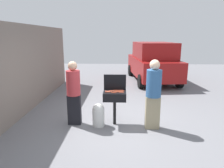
% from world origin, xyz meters
% --- Properties ---
extents(ground_plane, '(24.00, 24.00, 0.00)m').
position_xyz_m(ground_plane, '(0.00, 0.00, 0.00)').
color(ground_plane, slate).
extents(house_wall_side, '(0.24, 8.00, 2.69)m').
position_xyz_m(house_wall_side, '(-2.91, 1.00, 1.35)').
color(house_wall_side, slate).
rests_on(house_wall_side, ground).
extents(bbq_grill, '(0.60, 0.44, 0.91)m').
position_xyz_m(bbq_grill, '(-0.06, -0.10, 0.77)').
color(bbq_grill, black).
rests_on(bbq_grill, ground).
extents(grill_lid_open, '(0.60, 0.05, 0.42)m').
position_xyz_m(grill_lid_open, '(-0.06, 0.12, 1.12)').
color(grill_lid_open, black).
rests_on(grill_lid_open, bbq_grill).
extents(hot_dog_0, '(0.13, 0.03, 0.03)m').
position_xyz_m(hot_dog_0, '(0.10, 0.01, 0.92)').
color(hot_dog_0, '#B74C33').
rests_on(hot_dog_0, bbq_grill).
extents(hot_dog_1, '(0.13, 0.04, 0.03)m').
position_xyz_m(hot_dog_1, '(-0.13, -0.04, 0.92)').
color(hot_dog_1, '#B74C33').
rests_on(hot_dog_1, bbq_grill).
extents(hot_dog_2, '(0.13, 0.04, 0.03)m').
position_xyz_m(hot_dog_2, '(-0.19, -0.13, 0.92)').
color(hot_dog_2, '#C6593D').
rests_on(hot_dog_2, bbq_grill).
extents(hot_dog_3, '(0.13, 0.03, 0.03)m').
position_xyz_m(hot_dog_3, '(-0.08, -0.22, 0.92)').
color(hot_dog_3, '#AD4228').
rests_on(hot_dog_3, bbq_grill).
extents(hot_dog_4, '(0.13, 0.04, 0.03)m').
position_xyz_m(hot_dog_4, '(0.09, -0.14, 0.92)').
color(hot_dog_4, '#AD4228').
rests_on(hot_dog_4, bbq_grill).
extents(hot_dog_5, '(0.13, 0.03, 0.03)m').
position_xyz_m(hot_dog_5, '(0.13, -0.03, 0.92)').
color(hot_dog_5, '#AD4228').
rests_on(hot_dog_5, bbq_grill).
extents(hot_dog_6, '(0.13, 0.03, 0.03)m').
position_xyz_m(hot_dog_6, '(-0.25, -0.10, 0.92)').
color(hot_dog_6, '#C6593D').
rests_on(hot_dog_6, bbq_grill).
extents(hot_dog_7, '(0.13, 0.03, 0.03)m').
position_xyz_m(hot_dog_7, '(0.01, -0.07, 0.92)').
color(hot_dog_7, '#AD4228').
rests_on(hot_dog_7, bbq_grill).
extents(hot_dog_8, '(0.13, 0.03, 0.03)m').
position_xyz_m(hot_dog_8, '(-0.24, -0.17, 0.92)').
color(hot_dog_8, '#B74C33').
rests_on(hot_dog_8, bbq_grill).
extents(hot_dog_9, '(0.13, 0.04, 0.03)m').
position_xyz_m(hot_dog_9, '(0.12, -0.18, 0.92)').
color(hot_dog_9, '#C6593D').
rests_on(hot_dog_9, bbq_grill).
extents(hot_dog_10, '(0.13, 0.03, 0.03)m').
position_xyz_m(hot_dog_10, '(-0.04, 0.00, 0.92)').
color(hot_dog_10, '#AD4228').
rests_on(hot_dog_10, bbq_grill).
extents(hot_dog_11, '(0.13, 0.04, 0.03)m').
position_xyz_m(hot_dog_11, '(-0.04, -0.15, 0.92)').
color(hot_dog_11, '#B74C33').
rests_on(hot_dog_11, bbq_grill).
extents(propane_tank, '(0.32, 0.32, 0.62)m').
position_xyz_m(propane_tank, '(-0.48, -0.23, 0.32)').
color(propane_tank, silver).
rests_on(propane_tank, ground).
extents(person_left, '(0.36, 0.36, 1.71)m').
position_xyz_m(person_left, '(-1.14, -0.14, 0.93)').
color(person_left, black).
rests_on(person_left, ground).
extents(person_right, '(0.37, 0.37, 1.78)m').
position_xyz_m(person_right, '(0.92, -0.31, 0.97)').
color(person_right, gray).
rests_on(person_right, ground).
extents(parked_minivan, '(2.40, 4.57, 2.02)m').
position_xyz_m(parked_minivan, '(1.78, 5.36, 1.03)').
color(parked_minivan, maroon).
rests_on(parked_minivan, ground).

